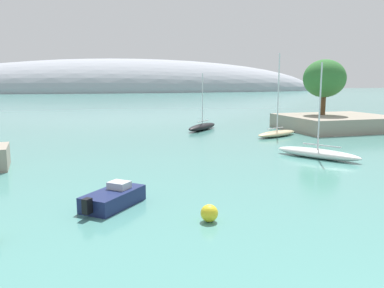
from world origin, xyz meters
The scene contains 8 objects.
shore_outcrop centered at (26.69, 40.56, 1.01)m, with size 14.62×12.11×2.02m, color gray.
tree_clump_shore centered at (25.42, 42.04, 7.21)m, with size 5.98×5.98×7.90m.
distant_ridge centered at (27.54, 244.51, 0.00)m, with size 261.57×68.46×41.02m, color #999EA8.
sailboat_sand_near_shore centered at (15.12, 36.82, 0.48)m, with size 7.15×4.58×10.21m.
sailboat_white_mid_mooring centered at (11.70, 23.43, 0.48)m, with size 5.48×7.63×8.51m.
sailboat_black_outer_mooring centered at (8.22, 45.65, 0.50)m, with size 6.69×6.87×7.93m.
motorboat_navy_foreground centered at (-7.34, 15.02, 0.48)m, with size 3.95×4.07×1.27m.
mooring_buoy_yellow centered at (-3.04, 11.18, 0.44)m, with size 0.88×0.88×0.88m, color yellow.
Camera 1 is at (-9.29, -6.19, 6.93)m, focal length 36.36 mm.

